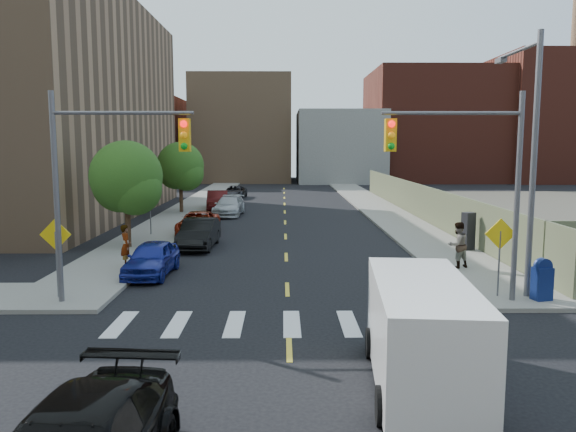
{
  "coord_description": "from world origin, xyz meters",
  "views": [
    {
      "loc": [
        -0.17,
        -12.16,
        5.29
      ],
      "look_at": [
        0.08,
        13.74,
        2.0
      ],
      "focal_mm": 35.0,
      "sensor_mm": 36.0,
      "label": 1
    }
  ],
  "objects_px": {
    "parked_car_grey": "(234,192)",
    "payphone": "(468,231)",
    "parked_car_red": "(198,223)",
    "parked_car_blue": "(152,259)",
    "parked_car_maroon": "(218,200)",
    "cargo_van": "(421,329)",
    "parked_car_white": "(233,202)",
    "mailbox": "(542,280)",
    "parked_car_silver": "(229,206)",
    "pedestrian_east": "(458,245)",
    "parked_car_black": "(199,233)",
    "pedestrian_west": "(126,246)"
  },
  "relations": [
    {
      "from": "parked_car_white",
      "to": "parked_car_red",
      "type": "bearing_deg",
      "value": -95.12
    },
    {
      "from": "parked_car_grey",
      "to": "payphone",
      "type": "relative_size",
      "value": 2.41
    },
    {
      "from": "parked_car_blue",
      "to": "parked_car_red",
      "type": "relative_size",
      "value": 0.84
    },
    {
      "from": "cargo_van",
      "to": "parked_car_silver",
      "type": "bearing_deg",
      "value": 108.51
    },
    {
      "from": "parked_car_red",
      "to": "parked_car_white",
      "type": "relative_size",
      "value": 1.2
    },
    {
      "from": "parked_car_blue",
      "to": "parked_car_red",
      "type": "distance_m",
      "value": 10.49
    },
    {
      "from": "parked_car_grey",
      "to": "cargo_van",
      "type": "distance_m",
      "value": 44.58
    },
    {
      "from": "parked_car_black",
      "to": "cargo_van",
      "type": "xyz_separation_m",
      "value": [
        7.36,
        -16.69,
        0.5
      ]
    },
    {
      "from": "parked_car_white",
      "to": "pedestrian_east",
      "type": "relative_size",
      "value": 2.09
    },
    {
      "from": "parked_car_white",
      "to": "mailbox",
      "type": "xyz_separation_m",
      "value": [
        12.68,
        -27.26,
        0.15
      ]
    },
    {
      "from": "parked_car_red",
      "to": "payphone",
      "type": "distance_m",
      "value": 15.25
    },
    {
      "from": "pedestrian_east",
      "to": "pedestrian_west",
      "type": "bearing_deg",
      "value": -26.38
    },
    {
      "from": "parked_car_silver",
      "to": "pedestrian_east",
      "type": "height_order",
      "value": "pedestrian_east"
    },
    {
      "from": "parked_car_red",
      "to": "parked_car_silver",
      "type": "xyz_separation_m",
      "value": [
        0.96,
        8.98,
        0.03
      ]
    },
    {
      "from": "parked_car_silver",
      "to": "parked_car_maroon",
      "type": "height_order",
      "value": "parked_car_maroon"
    },
    {
      "from": "parked_car_white",
      "to": "pedestrian_east",
      "type": "height_order",
      "value": "pedestrian_east"
    },
    {
      "from": "parked_car_black",
      "to": "pedestrian_west",
      "type": "bearing_deg",
      "value": -112.69
    },
    {
      "from": "parked_car_red",
      "to": "pedestrian_east",
      "type": "xyz_separation_m",
      "value": [
        12.35,
        -9.81,
        0.44
      ]
    },
    {
      "from": "cargo_van",
      "to": "pedestrian_east",
      "type": "relative_size",
      "value": 2.78
    },
    {
      "from": "pedestrian_west",
      "to": "pedestrian_east",
      "type": "xyz_separation_m",
      "value": [
        14.01,
        -0.39,
        0.07
      ]
    },
    {
      "from": "parked_car_black",
      "to": "parked_car_grey",
      "type": "distance_m",
      "value": 27.19
    },
    {
      "from": "parked_car_maroon",
      "to": "pedestrian_west",
      "type": "relative_size",
      "value": 2.63
    },
    {
      "from": "parked_car_black",
      "to": "parked_car_red",
      "type": "height_order",
      "value": "parked_car_black"
    },
    {
      "from": "payphone",
      "to": "pedestrian_west",
      "type": "bearing_deg",
      "value": 168.42
    },
    {
      "from": "parked_car_black",
      "to": "parked_car_blue",
      "type": "bearing_deg",
      "value": -97.29
    },
    {
      "from": "parked_car_blue",
      "to": "parked_car_grey",
      "type": "bearing_deg",
      "value": 91.73
    },
    {
      "from": "parked_car_white",
      "to": "parked_car_maroon",
      "type": "distance_m",
      "value": 1.34
    },
    {
      "from": "parked_car_white",
      "to": "payphone",
      "type": "xyz_separation_m",
      "value": [
        13.18,
        -18.19,
        0.39
      ]
    },
    {
      "from": "parked_car_white",
      "to": "parked_car_blue",
      "type": "bearing_deg",
      "value": -93.95
    },
    {
      "from": "parked_car_red",
      "to": "pedestrian_east",
      "type": "relative_size",
      "value": 2.51
    },
    {
      "from": "mailbox",
      "to": "pedestrian_east",
      "type": "xyz_separation_m",
      "value": [
        -1.29,
        4.96,
        0.28
      ]
    },
    {
      "from": "parked_car_maroon",
      "to": "cargo_van",
      "type": "relative_size",
      "value": 0.88
    },
    {
      "from": "pedestrian_west",
      "to": "parked_car_silver",
      "type": "bearing_deg",
      "value": -28.85
    },
    {
      "from": "parked_car_white",
      "to": "payphone",
      "type": "bearing_deg",
      "value": -54.79
    },
    {
      "from": "cargo_van",
      "to": "parked_car_white",
      "type": "bearing_deg",
      "value": 107.17
    },
    {
      "from": "payphone",
      "to": "mailbox",
      "type": "bearing_deg",
      "value": -117.95
    },
    {
      "from": "parked_car_blue",
      "to": "parked_car_white",
      "type": "bearing_deg",
      "value": 89.4
    },
    {
      "from": "parked_car_silver",
      "to": "parked_car_maroon",
      "type": "xyz_separation_m",
      "value": [
        -1.3,
        3.81,
        0.07
      ]
    },
    {
      "from": "payphone",
      "to": "pedestrian_east",
      "type": "bearing_deg",
      "value": -138.4
    },
    {
      "from": "parked_car_red",
      "to": "parked_car_grey",
      "type": "distance_m",
      "value": 22.84
    },
    {
      "from": "payphone",
      "to": "parked_car_white",
      "type": "bearing_deg",
      "value": 101.14
    },
    {
      "from": "parked_car_blue",
      "to": "parked_car_maroon",
      "type": "relative_size",
      "value": 0.87
    },
    {
      "from": "parked_car_white",
      "to": "parked_car_grey",
      "type": "xyz_separation_m",
      "value": [
        -0.77,
        10.36,
        -0.07
      ]
    },
    {
      "from": "parked_car_blue",
      "to": "pedestrian_east",
      "type": "bearing_deg",
      "value": 5.66
    },
    {
      "from": "parked_car_blue",
      "to": "pedestrian_west",
      "type": "xyz_separation_m",
      "value": [
        -1.33,
        1.06,
        0.35
      ]
    },
    {
      "from": "parked_car_silver",
      "to": "parked_car_maroon",
      "type": "relative_size",
      "value": 1.04
    },
    {
      "from": "mailbox",
      "to": "payphone",
      "type": "bearing_deg",
      "value": 73.29
    },
    {
      "from": "parked_car_black",
      "to": "parked_car_maroon",
      "type": "distance_m",
      "value": 17.16
    },
    {
      "from": "parked_car_red",
      "to": "cargo_van",
      "type": "xyz_separation_m",
      "value": [
        8.03,
        -21.04,
        0.58
      ]
    },
    {
      "from": "payphone",
      "to": "parked_car_silver",
      "type": "bearing_deg",
      "value": 107.12
    }
  ]
}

